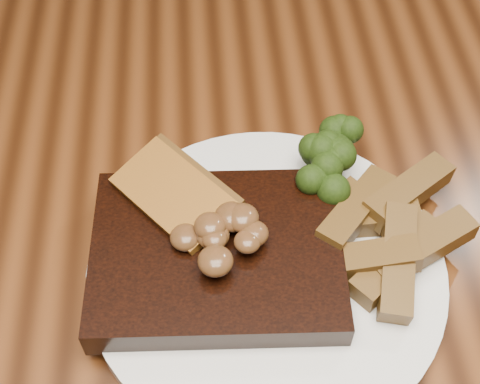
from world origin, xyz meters
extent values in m
cube|color=#542A10|center=(0.00, 0.00, 0.73)|extent=(1.60, 0.90, 0.04)
cylinder|color=black|center=(0.41, 0.88, 0.20)|extent=(0.04, 0.04, 0.41)
cylinder|color=black|center=(0.08, 0.98, 0.20)|extent=(0.04, 0.04, 0.41)
cylinder|color=black|center=(0.31, 0.56, 0.20)|extent=(0.04, 0.04, 0.41)
cylinder|color=black|center=(-0.02, 0.66, 0.20)|extent=(0.04, 0.04, 0.41)
cylinder|color=white|center=(0.01, -0.07, 0.76)|extent=(0.32, 0.32, 0.01)
cube|color=black|center=(-0.03, -0.06, 0.78)|extent=(0.19, 0.15, 0.03)
cube|color=beige|center=(-0.03, -0.13, 0.77)|extent=(0.14, 0.02, 0.02)
cube|color=#99641B|center=(-0.06, -0.02, 0.77)|extent=(0.10, 0.11, 0.02)
camera|label=1|loc=(-0.03, -0.33, 1.21)|focal=50.00mm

